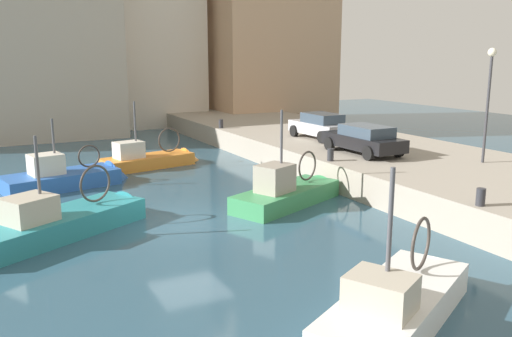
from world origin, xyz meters
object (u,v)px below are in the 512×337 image
Objects in this scene: parked_car_silver at (321,126)px; parked_car_black at (364,139)px; fishing_boat_blue at (70,184)px; fishing_boat_green at (291,199)px; fishing_boat_white at (401,314)px; mooring_bollard_mid at (330,155)px; fishing_boat_orange at (154,164)px; mooring_bollard_north at (221,124)px; fishing_boat_teal at (65,231)px; mooring_bollard_south at (481,197)px; quay_streetlamp at (489,86)px.

parked_car_silver is 0.93× the size of parked_car_black.
parked_car_silver is at bearing 80.81° from parked_car_black.
fishing_boat_green is at bearing -43.14° from fishing_boat_blue.
fishing_boat_white is 12.12m from mooring_bollard_mid.
fishing_boat_orange reaches higher than parked_car_silver.
parked_car_black is at bearing 22.59° from fishing_boat_green.
mooring_bollard_mid is at bearing -119.86° from parked_car_silver.
fishing_boat_orange is 10.39× the size of mooring_bollard_north.
fishing_boat_teal is 16.10m from parked_car_silver.
mooring_bollard_mid is at bearing -55.13° from fishing_boat_orange.
parked_car_silver is (8.68, 16.22, 1.82)m from fishing_boat_white.
fishing_boat_teal is 1.74× the size of parked_car_silver.
fishing_boat_green is at bearing -130.80° from parked_car_silver.
mooring_bollard_south is (11.35, -6.77, 1.37)m from fishing_boat_teal.
parked_car_black is at bearing -99.19° from parked_car_silver.
parked_car_silver reaches higher than mooring_bollard_mid.
fishing_boat_green is at bearing 73.76° from fishing_boat_white.
parked_car_black is (7.99, -7.28, 1.77)m from fishing_boat_orange.
parked_car_silver is at bearing -64.03° from mooring_bollard_north.
fishing_boat_orange is 9.29m from parked_car_silver.
fishing_boat_green is 10.85× the size of mooring_bollard_mid.
mooring_bollard_mid is (5.59, -8.03, 1.35)m from fishing_boat_orange.
fishing_boat_teal is 11.49m from mooring_bollard_mid.
mooring_bollard_mid is (10.17, -5.47, 1.36)m from fishing_boat_blue.
mooring_bollard_mid is at bearing 149.85° from quay_streetlamp.
mooring_bollard_south is at bearing -70.76° from fishing_boat_orange.
fishing_boat_green is at bearing 167.60° from quay_streetlamp.
fishing_boat_teal reaches higher than parked_car_silver.
mooring_bollard_south is (5.59, -16.03, 1.35)m from fishing_boat_orange.
quay_streetlamp reaches higher than mooring_bollard_mid.
parked_car_black reaches higher than mooring_bollard_mid.
mooring_bollard_north is (2.82, 13.42, 1.33)m from fishing_boat_green.
quay_streetlamp is at bearing -28.95° from fishing_boat_blue.
fishing_boat_orange is 1.18× the size of quay_streetlamp.
fishing_boat_white is (4.65, -16.18, -0.01)m from fishing_boat_blue.
fishing_boat_blue is at bearing 106.03° from fishing_boat_white.
mooring_bollard_north is at bearing 90.00° from mooring_bollard_mid.
parked_car_black is 9.08m from mooring_bollard_south.
parked_car_silver is at bearing 105.80° from quay_streetlamp.
fishing_boat_white reaches higher than mooring_bollard_mid.
mooring_bollard_north is at bearing 78.14° from fishing_boat_green.
fishing_boat_green is 1.04× the size of fishing_boat_orange.
parked_car_black is (12.56, -4.72, 1.79)m from fishing_boat_blue.
mooring_bollard_mid is (5.52, 10.71, 1.37)m from fishing_boat_white.
fishing_boat_teal is at bearing -171.80° from parked_car_black.
fishing_boat_blue is at bearing 159.40° from parked_car_black.
mooring_bollard_south is at bearing 26.11° from fishing_boat_white.
fishing_boat_white is 1.40× the size of parked_car_black.
quay_streetlamp reaches higher than fishing_boat_white.
mooring_bollard_north is (5.59, 3.97, 1.35)m from fishing_boat_orange.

